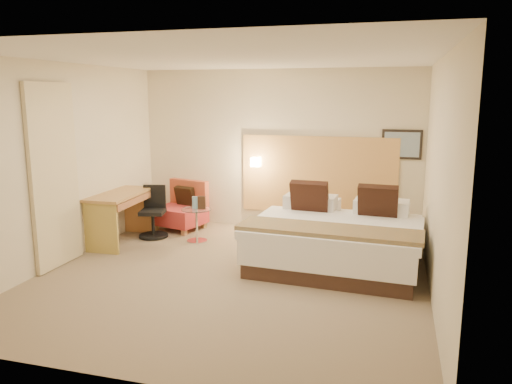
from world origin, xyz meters
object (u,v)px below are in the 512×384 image
(bed, at_px, (338,238))
(lounge_chair, at_px, (182,210))
(side_table, at_px, (197,223))
(desk_chair, at_px, (153,216))
(desk, at_px, (121,203))

(bed, xyz_separation_m, lounge_chair, (-2.80, 1.08, -0.02))
(side_table, bearing_deg, desk_chair, 175.11)
(lounge_chair, bearing_deg, desk, -117.96)
(desk, bearing_deg, side_table, 17.64)
(bed, bearing_deg, desk_chair, 171.26)
(lounge_chair, relative_size, desk_chair, 1.12)
(lounge_chair, bearing_deg, side_table, -50.72)
(bed, xyz_separation_m, desk, (-3.35, 0.05, 0.27))
(lounge_chair, distance_m, desk_chair, 0.65)
(side_table, xyz_separation_m, desk, (-1.10, -0.35, 0.33))
(lounge_chair, bearing_deg, desk_chair, -110.13)
(lounge_chair, xyz_separation_m, side_table, (0.55, -0.68, -0.03))
(side_table, height_order, desk_chair, desk_chair)
(desk_chair, bearing_deg, bed, -8.74)
(side_table, xyz_separation_m, desk_chair, (-0.78, 0.07, 0.05))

